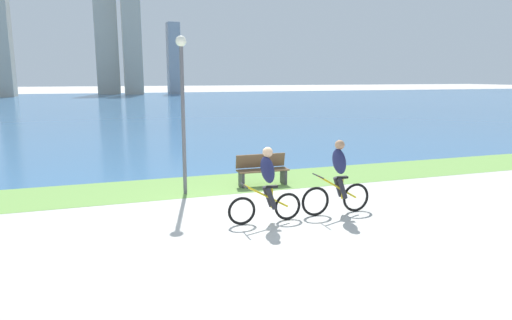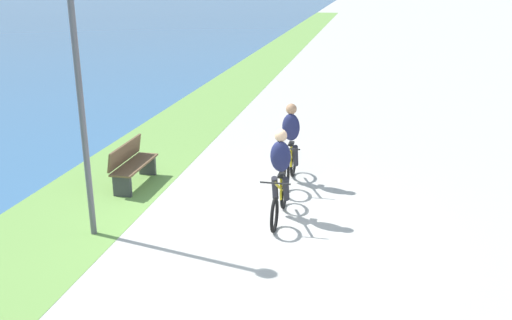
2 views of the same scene
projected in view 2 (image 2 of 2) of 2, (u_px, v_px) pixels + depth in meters
The scene contains 6 objects.
ground_plane at pixel (244, 223), 9.81m from camera, with size 300.00×300.00×0.00m, color #B2AFA8.
grass_strip_bayside at pixel (79, 208), 10.41m from camera, with size 120.00×2.53×0.01m, color #6B9947.
cyclist_lead at pixel (280, 175), 9.74m from camera, with size 1.67×0.52×1.65m.
cyclist_trailing at pixel (290, 145), 11.38m from camera, with size 1.72×0.52×1.72m.
bench_near_path at pixel (132, 164), 11.46m from camera, with size 1.50×0.47×0.90m.
lamppost_tall at pixel (78, 75), 8.55m from camera, with size 0.28×0.28×4.15m.
Camera 2 is at (-8.74, -1.98, 4.15)m, focal length 38.92 mm.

